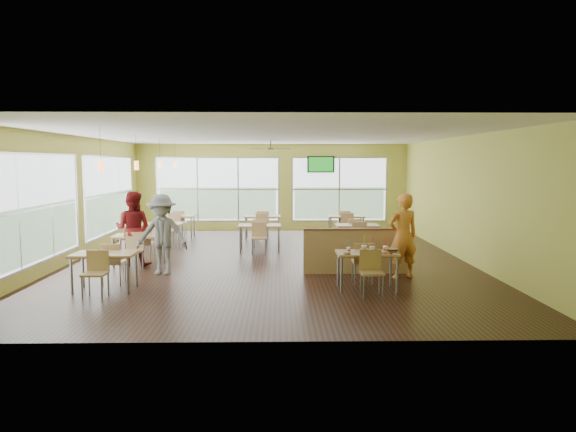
% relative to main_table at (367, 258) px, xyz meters
% --- Properties ---
extents(room, '(12.00, 12.04, 3.20)m').
position_rel_main_table_xyz_m(room, '(-2.00, 3.00, 0.97)').
color(room, black).
rests_on(room, ground).
extents(window_bays, '(9.24, 10.24, 2.38)m').
position_rel_main_table_xyz_m(window_bays, '(-4.65, 6.08, 0.85)').
color(window_bays, white).
rests_on(window_bays, room).
extents(main_table, '(1.22, 1.52, 0.87)m').
position_rel_main_table_xyz_m(main_table, '(0.00, 0.00, 0.00)').
color(main_table, tan).
rests_on(main_table, floor).
extents(half_wall_divider, '(2.40, 0.14, 1.04)m').
position_rel_main_table_xyz_m(half_wall_divider, '(0.00, 1.45, -0.11)').
color(half_wall_divider, tan).
rests_on(half_wall_divider, floor).
extents(dining_tables, '(6.92, 8.72, 0.87)m').
position_rel_main_table_xyz_m(dining_tables, '(-3.05, 4.71, -0.00)').
color(dining_tables, tan).
rests_on(dining_tables, floor).
extents(pendant_lights, '(0.11, 7.31, 0.86)m').
position_rel_main_table_xyz_m(pendant_lights, '(-5.20, 3.68, 1.82)').
color(pendant_lights, '#2D2119').
rests_on(pendant_lights, ceiling).
extents(ceiling_fan, '(1.25, 1.25, 0.29)m').
position_rel_main_table_xyz_m(ceiling_fan, '(-2.00, 6.00, 2.32)').
color(ceiling_fan, '#2D2119').
rests_on(ceiling_fan, ceiling).
extents(tv_backwall, '(1.00, 0.07, 0.60)m').
position_rel_main_table_xyz_m(tv_backwall, '(-0.20, 8.90, 1.82)').
color(tv_backwall, black).
rests_on(tv_backwall, wall_back).
extents(man_plaid, '(0.77, 0.60, 1.86)m').
position_rel_main_table_xyz_m(man_plaid, '(0.95, 1.00, 0.30)').
color(man_plaid, '#F95E1B').
rests_on(man_plaid, floor).
extents(patron_maroon, '(0.97, 0.80, 1.82)m').
position_rel_main_table_xyz_m(patron_maroon, '(-5.32, 2.44, 0.28)').
color(patron_maroon, maroon).
rests_on(patron_maroon, floor).
extents(patron_grey, '(1.22, 0.77, 1.81)m').
position_rel_main_table_xyz_m(patron_grey, '(-4.40, 1.50, 0.28)').
color(patron_grey, slate).
rests_on(patron_grey, floor).
extents(cup_blue, '(0.08, 0.08, 0.30)m').
position_rel_main_table_xyz_m(cup_blue, '(-0.39, -0.10, 0.18)').
color(cup_blue, white).
rests_on(cup_blue, main_table).
extents(cup_yellow, '(0.10, 0.10, 0.38)m').
position_rel_main_table_xyz_m(cup_yellow, '(-0.08, -0.06, 0.19)').
color(cup_yellow, white).
rests_on(cup_yellow, main_table).
extents(cup_red_near, '(0.10, 0.10, 0.37)m').
position_rel_main_table_xyz_m(cup_red_near, '(0.07, -0.14, 0.19)').
color(cup_red_near, white).
rests_on(cup_red_near, main_table).
extents(cup_red_far, '(0.10, 0.10, 0.37)m').
position_rel_main_table_xyz_m(cup_red_far, '(0.34, -0.11, 0.19)').
color(cup_red_far, white).
rests_on(cup_red_far, main_table).
extents(food_basket, '(0.27, 0.27, 0.06)m').
position_rel_main_table_xyz_m(food_basket, '(0.51, 0.06, 0.15)').
color(food_basket, black).
rests_on(food_basket, main_table).
extents(ketchup_cup, '(0.06, 0.06, 0.03)m').
position_rel_main_table_xyz_m(ketchup_cup, '(0.42, -0.24, 0.13)').
color(ketchup_cup, '#A71F02').
rests_on(ketchup_cup, main_table).
extents(wrapper_left, '(0.18, 0.17, 0.04)m').
position_rel_main_table_xyz_m(wrapper_left, '(-0.44, -0.23, 0.14)').
color(wrapper_left, tan).
rests_on(wrapper_left, main_table).
extents(wrapper_mid, '(0.23, 0.22, 0.05)m').
position_rel_main_table_xyz_m(wrapper_mid, '(-0.01, 0.22, 0.14)').
color(wrapper_mid, tan).
rests_on(wrapper_mid, main_table).
extents(wrapper_right, '(0.15, 0.14, 0.03)m').
position_rel_main_table_xyz_m(wrapper_right, '(0.29, -0.19, 0.14)').
color(wrapper_right, tan).
rests_on(wrapper_right, main_table).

